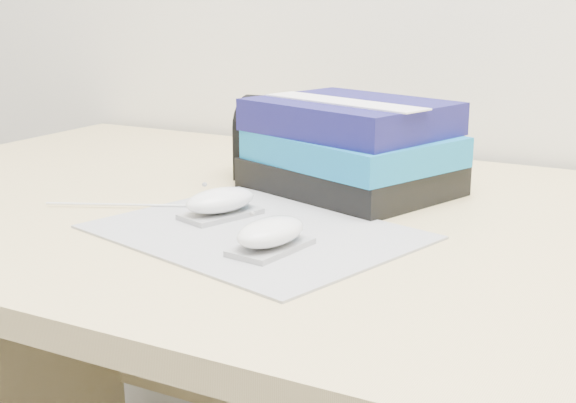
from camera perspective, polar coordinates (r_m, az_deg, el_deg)
The scene contains 7 objects.
desk at distance 1.08m, azimuth 8.84°, elevation -12.82°, with size 1.60×0.80×0.73m.
mousepad at distance 0.89m, azimuth -2.32°, elevation -2.18°, with size 0.34×0.26×0.00m, color gray.
mouse_rear at distance 0.95m, azimuth -4.83°, elevation -0.09°, with size 0.08×0.11×0.04m.
mouse_front at distance 0.82m, azimuth -1.23°, elevation -2.37°, with size 0.06×0.10×0.04m.
usb_cable at distance 1.01m, azimuth -10.59°, elevation -0.25°, with size 0.00×0.00×0.23m, color white.
book_stack at distance 1.07m, azimuth 4.52°, elevation 3.88°, with size 0.30×0.27×0.12m.
pouch at distance 1.14m, azimuth -0.09°, elevation 4.43°, with size 0.13×0.10×0.12m.
Camera 1 is at (0.31, 0.74, 0.99)m, focal length 50.00 mm.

